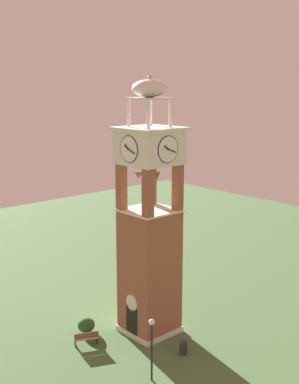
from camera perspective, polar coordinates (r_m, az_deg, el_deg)
The scene contains 6 objects.
ground at distance 36.78m, azimuth 0.00°, elevation -15.23°, with size 80.00×80.00×0.00m, color #476B3D.
clock_tower at distance 34.16m, azimuth -0.00°, elevation -4.82°, with size 3.78×3.78×17.37m.
park_bench at distance 35.01m, azimuth -7.11°, elevation -15.94°, with size 1.06×1.64×0.95m.
lamp_post at distance 30.17m, azimuth 0.25°, elevation -16.04°, with size 0.36×0.36×3.83m.
trash_bin at distance 33.91m, azimuth 3.80°, elevation -17.02°, with size 0.52×0.52×0.80m, color #2D2D33.
shrub_near_entry at distance 36.69m, azimuth -7.11°, elevation -14.55°, with size 1.19×1.19×0.98m, color #234C28.
Camera 1 is at (24.36, -21.80, 16.87)m, focal length 47.63 mm.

